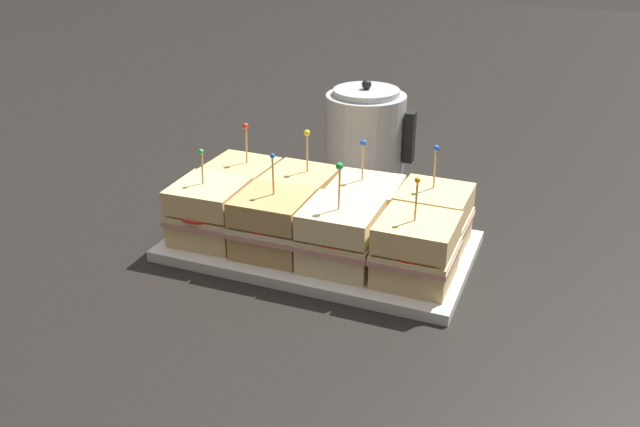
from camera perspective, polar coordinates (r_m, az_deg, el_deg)
ground_plane at (r=1.15m, az=0.00°, el=-3.16°), size 6.00×6.00×0.00m
serving_platter at (r=1.15m, az=0.00°, el=-2.76°), size 0.50×0.28×0.02m
sandwich_front_far_left at (r=1.15m, az=-9.29°, el=0.13°), size 0.12×0.12×0.16m
sandwich_front_center_left at (r=1.10m, az=-3.96°, el=-0.87°), size 0.12×0.12×0.17m
sandwich_front_center_right at (r=1.06m, az=1.74°, el=-1.92°), size 0.12×0.12×0.17m
sandwich_front_far_right at (r=1.02m, az=8.08°, el=-3.07°), size 0.12×0.12×0.17m
sandwich_back_far_left at (r=1.24m, az=-6.62°, el=2.19°), size 0.12×0.12×0.17m
sandwich_back_center_left at (r=1.20m, az=-1.62°, el=1.39°), size 0.12×0.12×0.17m
sandwich_back_center_right at (r=1.16m, az=3.82°, el=0.46°), size 0.12×0.12×0.17m
sandwich_back_far_right at (r=1.13m, az=9.48°, el=-0.38°), size 0.12×0.12×0.17m
kettle_steel at (r=1.44m, az=3.86°, el=6.71°), size 0.19×0.17×0.21m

